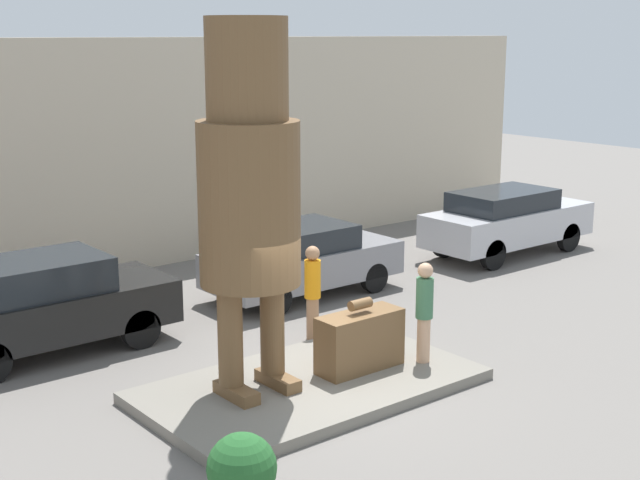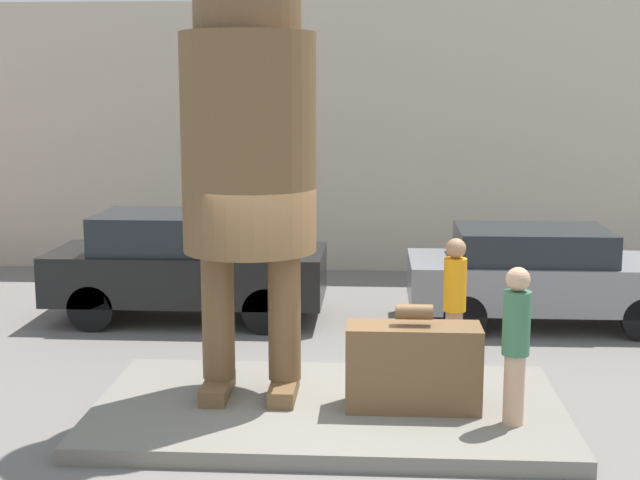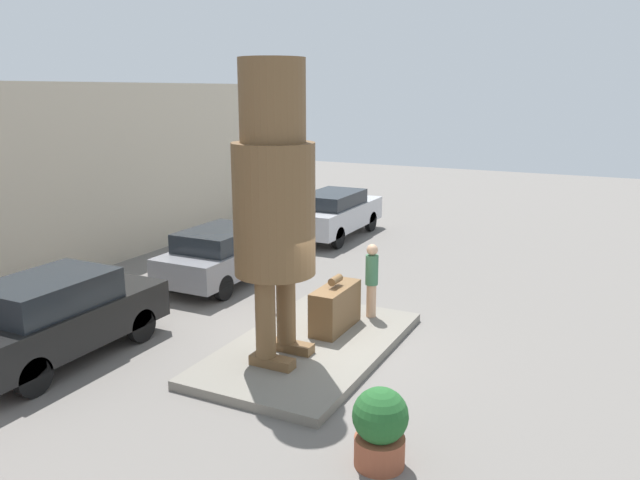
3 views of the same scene
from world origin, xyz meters
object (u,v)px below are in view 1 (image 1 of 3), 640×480
(parked_car_black, at_px, (45,303))
(parked_car_silver, at_px, (507,220))
(statue_figure, at_px, (249,180))
(giant_suitcase, at_px, (360,341))
(parked_car_grey, at_px, (301,258))
(worker_hivis, at_px, (313,289))
(tourist, at_px, (424,308))

(parked_car_black, bearing_deg, parked_car_silver, -1.95)
(statue_figure, xyz_separation_m, giant_suitcase, (1.78, -0.37, -2.68))
(giant_suitcase, relative_size, parked_car_black, 0.34)
(parked_car_grey, bearing_deg, giant_suitcase, -116.52)
(giant_suitcase, bearing_deg, parked_car_silver, 25.14)
(statue_figure, distance_m, parked_car_black, 4.82)
(parked_car_black, height_order, worker_hivis, worker_hivis)
(statue_figure, bearing_deg, tourist, -15.32)
(giant_suitcase, bearing_deg, tourist, -21.56)
(giant_suitcase, distance_m, parked_car_black, 5.39)
(worker_hivis, bearing_deg, parked_car_grey, 56.52)
(parked_car_grey, distance_m, worker_hivis, 2.73)
(giant_suitcase, bearing_deg, worker_hivis, 72.82)
(statue_figure, relative_size, parked_car_black, 1.28)
(giant_suitcase, bearing_deg, parked_car_black, 128.57)
(parked_car_black, relative_size, worker_hivis, 2.47)
(parked_car_silver, xyz_separation_m, worker_hivis, (-7.54, -1.87, 0.06))
(parked_car_silver, bearing_deg, parked_car_black, 178.05)
(tourist, height_order, parked_car_grey, tourist)
(statue_figure, distance_m, giant_suitcase, 3.24)
(tourist, bearing_deg, parked_car_silver, 30.59)
(parked_car_grey, relative_size, worker_hivis, 2.40)
(parked_car_grey, xyz_separation_m, worker_hivis, (-1.50, -2.27, 0.14))
(parked_car_black, height_order, parked_car_silver, parked_car_black)
(tourist, distance_m, parked_car_black, 6.35)
(statue_figure, distance_m, worker_hivis, 3.72)
(tourist, relative_size, parked_car_grey, 0.40)
(worker_hivis, bearing_deg, statue_figure, -146.48)
(parked_car_silver, bearing_deg, worker_hivis, -166.04)
(parked_car_silver, distance_m, worker_hivis, 7.77)
(giant_suitcase, height_order, tourist, tourist)
(tourist, bearing_deg, parked_car_grey, 76.60)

